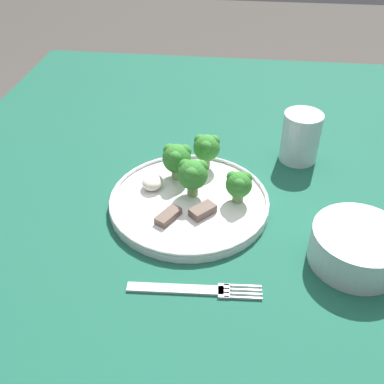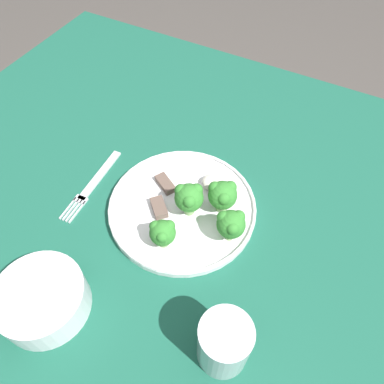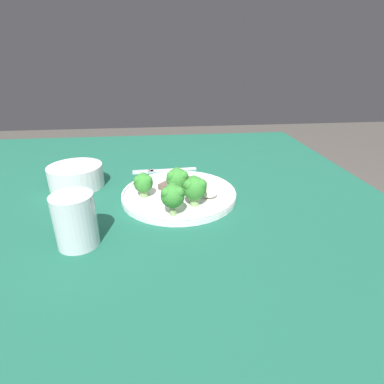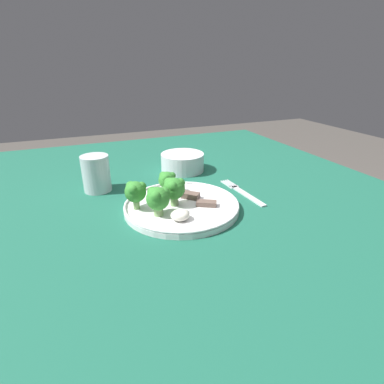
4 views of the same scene
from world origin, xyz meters
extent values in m
plane|color=#4C4742|center=(0.00, 0.00, 0.00)|extent=(8.00, 8.00, 0.00)
cube|color=#195642|center=(0.00, 0.00, 0.70)|extent=(1.27, 1.19, 0.03)
cylinder|color=brown|center=(0.57, -0.54, 0.34)|extent=(0.06, 0.06, 0.68)
cylinder|color=white|center=(0.03, -0.11, 0.72)|extent=(0.26, 0.26, 0.01)
torus|color=white|center=(0.03, -0.11, 0.73)|extent=(0.26, 0.26, 0.01)
cube|color=silver|center=(0.21, -0.10, 0.72)|extent=(0.02, 0.13, 0.00)
cube|color=silver|center=(0.21, -0.04, 0.72)|extent=(0.02, 0.02, 0.00)
cube|color=silver|center=(0.22, -0.01, 0.72)|extent=(0.01, 0.05, 0.00)
cube|color=silver|center=(0.21, -0.01, 0.72)|extent=(0.01, 0.05, 0.00)
cube|color=silver|center=(0.21, -0.01, 0.72)|extent=(0.01, 0.05, 0.00)
cube|color=silver|center=(0.20, -0.01, 0.72)|extent=(0.01, 0.05, 0.00)
cylinder|color=silver|center=(0.13, 0.14, 0.74)|extent=(0.13, 0.13, 0.05)
cylinder|color=silver|center=(0.13, 0.14, 0.74)|extent=(0.11, 0.11, 0.04)
cylinder|color=silver|center=(-0.13, 0.08, 0.76)|extent=(0.07, 0.07, 0.09)
cylinder|color=silver|center=(-0.13, 0.08, 0.74)|extent=(0.06, 0.06, 0.05)
cylinder|color=#7FA866|center=(-0.07, -0.09, 0.74)|extent=(0.01, 0.01, 0.02)
sphere|color=#337F2D|center=(-0.07, -0.09, 0.77)|extent=(0.05, 0.05, 0.05)
sphere|color=#337F2D|center=(-0.05, -0.09, 0.78)|extent=(0.02, 0.02, 0.02)
sphere|color=#337F2D|center=(-0.07, -0.08, 0.78)|extent=(0.02, 0.02, 0.02)
sphere|color=#337F2D|center=(-0.07, -0.10, 0.78)|extent=(0.02, 0.02, 0.02)
cylinder|color=#7FA866|center=(0.03, -0.03, 0.73)|extent=(0.02, 0.02, 0.02)
sphere|color=#337F2D|center=(0.03, -0.03, 0.76)|extent=(0.04, 0.04, 0.04)
sphere|color=#337F2D|center=(0.04, -0.03, 0.77)|extent=(0.02, 0.02, 0.02)
sphere|color=#337F2D|center=(0.02, -0.02, 0.77)|extent=(0.02, 0.02, 0.02)
sphere|color=#337F2D|center=(0.02, -0.04, 0.77)|extent=(0.02, 0.02, 0.02)
cylinder|color=#7FA866|center=(0.02, -0.10, 0.74)|extent=(0.02, 0.02, 0.02)
sphere|color=#337F2D|center=(0.02, -0.10, 0.77)|extent=(0.05, 0.05, 0.05)
sphere|color=#337F2D|center=(0.03, -0.10, 0.78)|extent=(0.02, 0.02, 0.02)
sphere|color=#337F2D|center=(0.01, -0.09, 0.78)|extent=(0.02, 0.02, 0.02)
sphere|color=#337F2D|center=(0.01, -0.12, 0.78)|extent=(0.02, 0.02, 0.02)
cylinder|color=#7FA866|center=(-0.03, -0.14, 0.74)|extent=(0.02, 0.02, 0.02)
sphere|color=#337F2D|center=(-0.03, -0.14, 0.76)|extent=(0.05, 0.05, 0.05)
sphere|color=#337F2D|center=(-0.01, -0.14, 0.78)|extent=(0.02, 0.02, 0.02)
sphere|color=#337F2D|center=(-0.04, -0.12, 0.78)|extent=(0.02, 0.02, 0.02)
sphere|color=#337F2D|center=(-0.04, -0.15, 0.78)|extent=(0.02, 0.02, 0.02)
cube|color=brown|center=(0.08, -0.13, 0.73)|extent=(0.05, 0.04, 0.01)
cube|color=brown|center=(0.07, -0.08, 0.73)|extent=(0.05, 0.04, 0.01)
ellipsoid|color=silver|center=(0.01, -0.17, 0.74)|extent=(0.04, 0.04, 0.02)
camera|label=1|loc=(0.61, -0.03, 1.19)|focal=42.00mm
camera|label=2|loc=(-0.16, 0.22, 1.27)|focal=35.00mm
camera|label=3|loc=(-0.59, -0.07, 1.02)|focal=28.00mm
camera|label=4|loc=(-0.18, -0.69, 1.03)|focal=28.00mm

